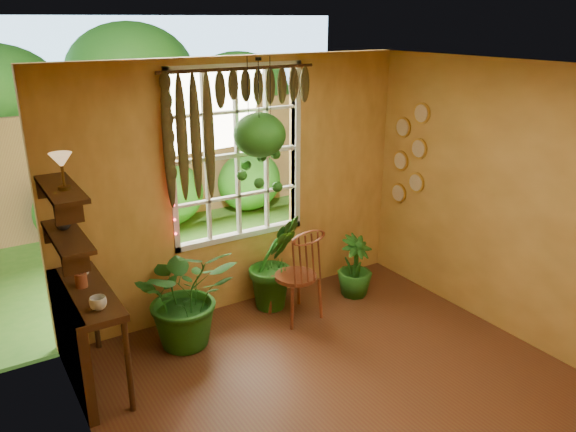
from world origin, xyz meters
name	(u,v)px	position (x,y,z in m)	size (l,w,h in m)	color
floor	(370,412)	(0.00, 0.00, 0.00)	(4.50, 4.50, 0.00)	#522D17
ceiling	(390,74)	(0.00, 0.00, 2.70)	(4.50, 4.50, 0.00)	white
wall_back	(239,188)	(0.00, 2.25, 1.35)	(4.00, 4.00, 0.00)	gold
wall_left	(106,338)	(-2.00, 0.00, 1.35)	(4.50, 4.50, 0.00)	gold
wall_right	(546,214)	(2.00, 0.00, 1.35)	(4.50, 4.50, 0.00)	gold
window	(237,155)	(0.00, 2.28, 1.70)	(1.52, 0.10, 1.86)	white
valance_vine	(233,101)	(-0.08, 2.16, 2.28)	(1.70, 0.12, 1.10)	#3D2410
string_lights	(171,161)	(-0.76, 2.19, 1.75)	(0.03, 0.03, 1.54)	#FF2633
wall_plates	(409,155)	(1.98, 1.79, 1.55)	(0.04, 0.32, 1.10)	beige
counter_ledge	(76,331)	(-1.91, 1.60, 0.55)	(0.40, 1.20, 0.90)	#3D2410
shelf_lower	(67,237)	(-1.88, 1.60, 1.40)	(0.25, 0.90, 0.04)	#3D2410
shelf_upper	(60,189)	(-1.88, 1.60, 1.80)	(0.25, 0.90, 0.04)	#3D2410
backyard	(130,125)	(0.24, 6.87, 1.28)	(14.00, 10.00, 12.00)	#2D611B
windsor_chair	(297,288)	(0.33, 1.62, 0.35)	(0.48, 0.51, 1.20)	maroon
potted_plant_left	(187,294)	(-0.85, 1.76, 0.53)	(0.96, 0.83, 1.07)	#1E4B14
potted_plant_mid	(275,262)	(0.26, 1.96, 0.54)	(0.59, 0.48, 1.07)	#1E4B14
potted_plant_right	(355,266)	(1.18, 1.71, 0.36)	(0.40, 0.40, 0.72)	#1E4B14
hanging_basket	(260,140)	(0.12, 2.00, 1.90)	(0.53, 0.53, 1.34)	black
cup_a	(98,303)	(-1.78, 1.21, 0.95)	(0.13, 0.13, 0.11)	silver
cup_b	(84,269)	(-1.72, 1.93, 0.95)	(0.11, 0.11, 0.10)	beige
brush_jar	(80,271)	(-1.80, 1.68, 1.04)	(0.10, 0.10, 0.37)	brown
shelf_vase	(63,222)	(-1.87, 1.74, 1.48)	(0.13, 0.13, 0.13)	#B2AD99
tiffany_lamp	(61,163)	(-1.86, 1.50, 2.03)	(0.17, 0.17, 0.28)	#563D18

